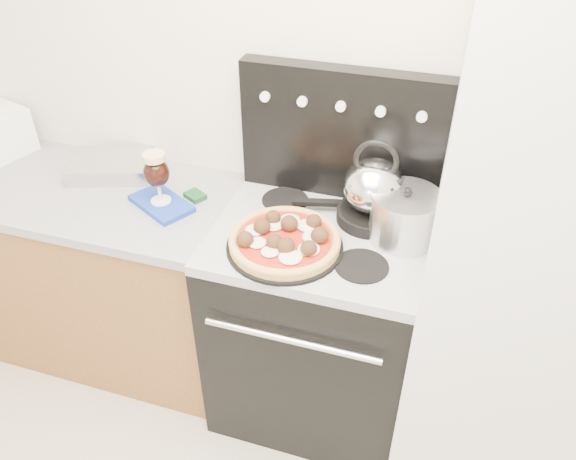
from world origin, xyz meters
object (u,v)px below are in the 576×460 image
at_px(fridge, 529,267).
at_px(stock_pot, 404,218).
at_px(stove_body, 316,325).
at_px(pizza, 285,238).
at_px(tea_kettle, 374,182).
at_px(beer_glass, 157,178).
at_px(base_cabinet, 86,270).
at_px(skillet, 370,215).
at_px(pizza_pan, 285,246).
at_px(oven_mitt, 162,204).

xyz_separation_m(fridge, stock_pot, (-0.42, 0.07, 0.05)).
bearing_deg(stove_body, pizza, -125.49).
bearing_deg(tea_kettle, pizza, -148.00).
xyz_separation_m(beer_glass, pizza, (0.54, -0.13, -0.07)).
distance_m(base_cabinet, fridge, 1.88).
xyz_separation_m(pizza, skillet, (0.25, 0.25, -0.02)).
bearing_deg(stove_body, beer_glass, -179.99).
distance_m(base_cabinet, skillet, 1.36).
bearing_deg(pizza_pan, stock_pot, 25.32).
bearing_deg(pizza_pan, fridge, 7.54).
xyz_separation_m(stove_body, fridge, (0.70, -0.03, 0.51)).
distance_m(skillet, stock_pot, 0.16).
relative_size(tea_kettle, stock_pot, 1.01).
xyz_separation_m(base_cabinet, stock_pot, (1.39, 0.02, 0.57)).
bearing_deg(pizza_pan, tea_kettle, 45.05).
distance_m(pizza, skillet, 0.35).
distance_m(stove_body, beer_glass, 0.86).
bearing_deg(base_cabinet, stove_body, -1.30).
bearing_deg(stock_pot, oven_mitt, -177.05).
bearing_deg(tea_kettle, stock_pot, -43.18).
height_order(stove_body, beer_glass, beer_glass).
bearing_deg(pizza, beer_glass, 166.50).
bearing_deg(fridge, tea_kettle, 165.09).
bearing_deg(skillet, beer_glass, -171.38).
height_order(stove_body, stock_pot, stock_pot).
relative_size(beer_glass, stock_pot, 0.91).
bearing_deg(pizza, stove_body, 54.51).
height_order(pizza_pan, skillet, skillet).
bearing_deg(stove_body, base_cabinet, 178.70).
xyz_separation_m(oven_mitt, skillet, (0.79, 0.12, 0.03)).
distance_m(pizza, tea_kettle, 0.37).
bearing_deg(oven_mitt, stock_pot, 2.95).
xyz_separation_m(pizza, tea_kettle, (0.25, 0.25, 0.12)).
relative_size(beer_glass, pizza, 0.56).
bearing_deg(fridge, base_cabinet, 178.41).
relative_size(oven_mitt, beer_glass, 1.20).
height_order(tea_kettle, stock_pot, tea_kettle).
distance_m(beer_glass, tea_kettle, 0.80).
relative_size(base_cabinet, tea_kettle, 6.16).
height_order(base_cabinet, tea_kettle, tea_kettle).
bearing_deg(tea_kettle, oven_mitt, 175.57).
height_order(oven_mitt, tea_kettle, tea_kettle).
distance_m(fridge, tea_kettle, 0.58).
bearing_deg(skillet, pizza_pan, -134.95).
relative_size(stove_body, tea_kettle, 3.74).
height_order(beer_glass, pizza_pan, beer_glass).
xyz_separation_m(fridge, beer_glass, (-1.33, 0.02, 0.08)).
xyz_separation_m(stove_body, pizza_pan, (-0.09, -0.13, 0.49)).
bearing_deg(base_cabinet, skillet, 4.29).
height_order(base_cabinet, beer_glass, beer_glass).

